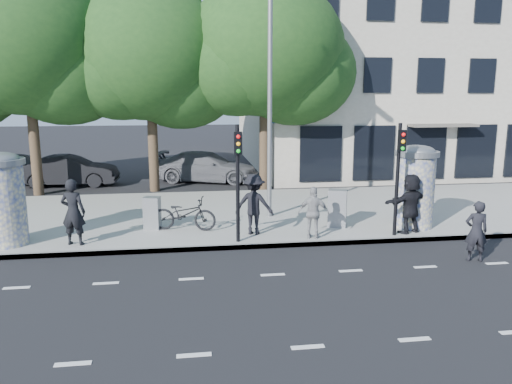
{
  "coord_description": "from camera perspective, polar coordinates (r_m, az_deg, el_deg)",
  "views": [
    {
      "loc": [
        -2.04,
        -10.1,
        4.43
      ],
      "look_at": [
        -0.12,
        3.5,
        1.68
      ],
      "focal_mm": 35.0,
      "sensor_mm": 36.0,
      "label": 1
    }
  ],
  "objects": [
    {
      "name": "tree_mid_left",
      "position": [
        23.6,
        -24.83,
        15.35
      ],
      "size": [
        7.2,
        7.2,
        9.57
      ],
      "color": "#38281C",
      "rests_on": "ground"
    },
    {
      "name": "curb",
      "position": [
        14.48,
        0.45,
        -6.18
      ],
      "size": [
        40.0,
        0.1,
        0.16
      ],
      "primitive_type": "cube",
      "color": "slate",
      "rests_on": "ground"
    },
    {
      "name": "sidewalk",
      "position": [
        18.25,
        -1.38,
        -2.48
      ],
      "size": [
        40.0,
        8.0,
        0.15
      ],
      "primitive_type": "cube",
      "color": "gray",
      "rests_on": "ground"
    },
    {
      "name": "ground",
      "position": [
        11.22,
        3.18,
        -11.95
      ],
      "size": [
        120.0,
        120.0,
        0.0
      ],
      "primitive_type": "plane",
      "color": "black",
      "rests_on": "ground"
    },
    {
      "name": "lane_dash_near",
      "position": [
        9.29,
        5.93,
        -17.21
      ],
      "size": [
        32.0,
        0.12,
        0.01
      ],
      "primitive_type": "cube",
      "color": "silver",
      "rests_on": "ground"
    },
    {
      "name": "tree_center",
      "position": [
        22.76,
        0.98,
        16.07
      ],
      "size": [
        7.0,
        7.0,
        9.3
      ],
      "color": "#38281C",
      "rests_on": "ground"
    },
    {
      "name": "ped_b",
      "position": [
        15.03,
        -20.16,
        -2.17
      ],
      "size": [
        0.78,
        0.6,
        1.91
      ],
      "primitive_type": "imported",
      "rotation": [
        0.0,
        0.0,
        2.92
      ],
      "color": "black",
      "rests_on": "sidewalk"
    },
    {
      "name": "bicycle",
      "position": [
        15.85,
        -8.2,
        -2.48
      ],
      "size": [
        1.18,
        2.13,
        1.06
      ],
      "primitive_type": "imported",
      "rotation": [
        0.0,
        0.0,
        1.32
      ],
      "color": "black",
      "rests_on": "sidewalk"
    },
    {
      "name": "cabinet_right",
      "position": [
        16.31,
        9.27,
        -1.84
      ],
      "size": [
        0.69,
        0.6,
        1.21
      ],
      "primitive_type": "cube",
      "rotation": [
        0.0,
        0.0,
        -0.37
      ],
      "color": "gray",
      "rests_on": "sidewalk"
    },
    {
      "name": "building",
      "position": [
        33.25,
        17.45,
        13.52
      ],
      "size": [
        20.3,
        15.85,
        12.0
      ],
      "color": "#ACA290",
      "rests_on": "ground"
    },
    {
      "name": "car_right",
      "position": [
        25.2,
        -5.69,
        2.88
      ],
      "size": [
        3.55,
        5.57,
        1.5
      ],
      "primitive_type": "imported",
      "rotation": [
        0.0,
        0.0,
        1.27
      ],
      "color": "slate",
      "rests_on": "ground"
    },
    {
      "name": "ad_column_right",
      "position": [
        16.73,
        17.75,
        0.83
      ],
      "size": [
        1.36,
        1.36,
        2.65
      ],
      "color": "beige",
      "rests_on": "sidewalk"
    },
    {
      "name": "lane_dash_far",
      "position": [
        12.5,
        1.92,
        -9.43
      ],
      "size": [
        32.0,
        0.12,
        0.01
      ],
      "primitive_type": "cube",
      "color": "silver",
      "rests_on": "ground"
    },
    {
      "name": "cabinet_left",
      "position": [
        16.17,
        -11.78,
        -2.37
      ],
      "size": [
        0.57,
        0.47,
        1.04
      ],
      "primitive_type": "cube",
      "rotation": [
        0.0,
        0.0,
        -0.25
      ],
      "color": "gray",
      "rests_on": "sidewalk"
    },
    {
      "name": "traffic_pole_far",
      "position": [
        15.39,
        16.0,
        2.67
      ],
      "size": [
        0.22,
        0.31,
        3.4
      ],
      "color": "black",
      "rests_on": "sidewalk"
    },
    {
      "name": "traffic_pole_near",
      "position": [
        14.14,
        -2.09,
        2.37
      ],
      "size": [
        0.22,
        0.31,
        3.4
      ],
      "color": "black",
      "rests_on": "sidewalk"
    },
    {
      "name": "tree_near_left",
      "position": [
        22.91,
        -12.09,
        15.18
      ],
      "size": [
        6.8,
        6.8,
        8.97
      ],
      "color": "#38281C",
      "rests_on": "ground"
    },
    {
      "name": "street_lamp",
      "position": [
        16.98,
        1.64,
        12.55
      ],
      "size": [
        0.25,
        0.93,
        8.0
      ],
      "color": "slate",
      "rests_on": "sidewalk"
    },
    {
      "name": "ped_f",
      "position": [
        16.05,
        17.24,
        -1.26
      ],
      "size": [
        1.82,
        1.18,
        1.85
      ],
      "primitive_type": "imported",
      "rotation": [
        0.0,
        0.0,
        3.5
      ],
      "color": "black",
      "rests_on": "sidewalk"
    },
    {
      "name": "man_road",
      "position": [
        14.46,
        23.87,
        -4.12
      ],
      "size": [
        0.67,
        0.51,
        1.64
      ],
      "primitive_type": "imported",
      "rotation": [
        0.0,
        0.0,
        2.93
      ],
      "color": "black",
      "rests_on": "ground"
    },
    {
      "name": "ad_column_left",
      "position": [
        15.76,
        -26.99,
        -0.5
      ],
      "size": [
        1.36,
        1.36,
        2.65
      ],
      "color": "beige",
      "rests_on": "sidewalk"
    },
    {
      "name": "car_left",
      "position": [
        27.08,
        -25.63,
        2.48
      ],
      "size": [
        2.67,
        4.88,
        1.57
      ],
      "primitive_type": "imported",
      "rotation": [
        0.0,
        0.0,
        1.39
      ],
      "color": "#484B4E",
      "rests_on": "ground"
    },
    {
      "name": "car_mid",
      "position": [
        25.54,
        -20.53,
        2.3
      ],
      "size": [
        1.67,
        4.52,
        1.48
      ],
      "primitive_type": "imported",
      "rotation": [
        0.0,
        0.0,
        1.55
      ],
      "color": "black",
      "rests_on": "ground"
    },
    {
      "name": "ped_d",
      "position": [
        15.2,
        -0.22,
        -1.42
      ],
      "size": [
        1.36,
        1.07,
        1.86
      ],
      "primitive_type": "imported",
      "rotation": [
        0.0,
        0.0,
        2.78
      ],
      "color": "black",
      "rests_on": "sidewalk"
    },
    {
      "name": "ped_e",
      "position": [
        14.86,
        6.6,
        -2.37
      ],
      "size": [
        1.03,
        0.79,
        1.56
      ],
      "primitive_type": "imported",
      "rotation": [
        0.0,
        0.0,
        2.8
      ],
      "color": "gray",
      "rests_on": "sidewalk"
    }
  ]
}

